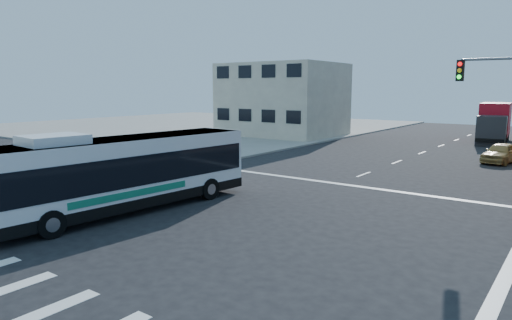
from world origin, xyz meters
The scene contains 6 objects.
ground centered at (0.00, 0.00, 0.00)m, with size 120.00×120.00×0.00m, color black.
sidewalk_nw centered at (-35.00, 35.00, 0.07)m, with size 50.00×50.00×0.15m, color gray.
building_west centered at (-17.02, 29.98, 4.01)m, with size 12.06×10.06×8.00m.
transit_bus centered at (-4.86, -1.17, 1.73)m, with size 3.55×12.12×3.54m.
box_truck centered at (3.40, 36.75, 1.87)m, with size 3.26×8.76×3.86m.
parked_car centered at (6.09, 23.08, 0.72)m, with size 1.70×4.23×1.44m, color tan.
Camera 1 is at (11.02, -13.29, 5.24)m, focal length 32.00 mm.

